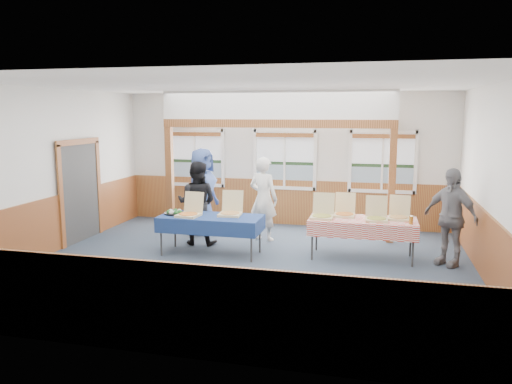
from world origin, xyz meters
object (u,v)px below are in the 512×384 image
man_blue (202,191)px  table_right (363,222)px  woman_white (263,199)px  table_left (211,219)px  person_grey (450,217)px  woman_black (197,203)px

man_blue → table_right: bearing=-95.0°
woman_white → table_left: bearing=78.6°
man_blue → woman_white: bearing=-87.1°
table_right → man_blue: bearing=150.2°
table_left → person_grey: size_ratio=1.16×
person_grey → man_blue: bearing=-153.8°
woman_black → person_grey: person_grey is taller
woman_white → person_grey: size_ratio=1.02×
woman_white → man_blue: (-1.48, 0.26, 0.07)m
woman_black → table_left: bearing=125.7°
woman_black → table_right: bearing=173.3°
table_left → woman_black: size_ratio=1.18×
man_blue → person_grey: 5.26m
table_left → table_right: 2.89m
table_right → woman_white: bearing=145.1°
table_left → woman_white: 1.52m
woman_black → man_blue: 0.93m
table_right → person_grey: (1.53, -0.06, 0.18)m
person_grey → woman_white: bearing=-155.1°
table_left → woman_white: woman_white is taller
table_left → man_blue: (-0.74, 1.58, 0.27)m
woman_black → woman_white: bearing=-155.6°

